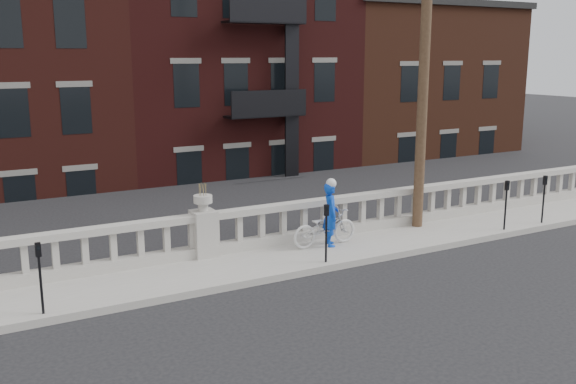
# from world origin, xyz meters

# --- Properties ---
(ground) EXTENTS (120.00, 120.00, 0.00)m
(ground) POSITION_xyz_m (0.00, 0.00, 0.00)
(ground) COLOR black
(ground) RESTS_ON ground
(sidewalk) EXTENTS (32.00, 2.20, 0.15)m
(sidewalk) POSITION_xyz_m (0.00, 3.00, 0.07)
(sidewalk) COLOR #9B9790
(sidewalk) RESTS_ON ground
(balustrade) EXTENTS (28.00, 0.34, 1.03)m
(balustrade) POSITION_xyz_m (0.00, 3.95, 0.64)
(balustrade) COLOR #9B9790
(balustrade) RESTS_ON sidewalk
(planter_pedestal) EXTENTS (0.55, 0.55, 1.76)m
(planter_pedestal) POSITION_xyz_m (0.00, 3.95, 0.83)
(planter_pedestal) COLOR #9B9790
(planter_pedestal) RESTS_ON sidewalk
(lower_level) EXTENTS (80.00, 44.00, 20.80)m
(lower_level) POSITION_xyz_m (0.56, 23.04, 2.63)
(lower_level) COLOR #605E59
(lower_level) RESTS_ON ground
(utility_pole) EXTENTS (1.60, 0.28, 10.00)m
(utility_pole) POSITION_xyz_m (6.20, 3.60, 5.24)
(utility_pole) COLOR #422D1E
(utility_pole) RESTS_ON sidewalk
(parking_meter_a) EXTENTS (0.10, 0.09, 1.36)m
(parking_meter_a) POSITION_xyz_m (-3.90, 2.15, 1.00)
(parking_meter_a) COLOR black
(parking_meter_a) RESTS_ON sidewalk
(parking_meter_b) EXTENTS (0.10, 0.09, 1.36)m
(parking_meter_b) POSITION_xyz_m (2.27, 2.15, 1.00)
(parking_meter_b) COLOR black
(parking_meter_b) RESTS_ON sidewalk
(parking_meter_c) EXTENTS (0.10, 0.09, 1.36)m
(parking_meter_c) POSITION_xyz_m (8.03, 2.15, 1.00)
(parking_meter_c) COLOR black
(parking_meter_c) RESTS_ON sidewalk
(parking_meter_d) EXTENTS (0.10, 0.09, 1.36)m
(parking_meter_d) POSITION_xyz_m (9.53, 2.15, 1.00)
(parking_meter_d) COLOR black
(parking_meter_d) RESTS_ON sidewalk
(bicycle) EXTENTS (1.77, 0.62, 0.93)m
(bicycle) POSITION_xyz_m (2.95, 3.29, 0.62)
(bicycle) COLOR silver
(bicycle) RESTS_ON sidewalk
(cyclist) EXTENTS (0.58, 0.69, 1.60)m
(cyclist) POSITION_xyz_m (3.08, 3.22, 0.95)
(cyclist) COLOR #0C3EBE
(cyclist) RESTS_ON sidewalk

